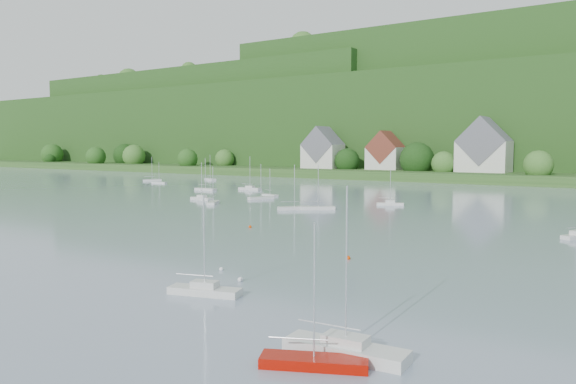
# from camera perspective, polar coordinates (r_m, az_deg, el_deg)

# --- Properties ---
(far_shore_strip) EXTENTS (600.00, 60.00, 3.00)m
(far_shore_strip) POSITION_cam_1_polar(r_m,az_deg,el_deg) (206.90, 18.64, 1.67)
(far_shore_strip) COLOR #254A1B
(far_shore_strip) RESTS_ON ground
(forested_ridge) EXTENTS (620.00, 181.22, 69.89)m
(forested_ridge) POSITION_cam_1_polar(r_m,az_deg,el_deg) (273.53, 22.72, 6.69)
(forested_ridge) COLOR #183D13
(forested_ridge) RESTS_ON ground
(village_building_0) EXTENTS (14.00, 10.40, 16.00)m
(village_building_0) POSITION_cam_1_polar(r_m,az_deg,el_deg) (216.34, 3.53, 4.14)
(village_building_0) COLOR beige
(village_building_0) RESTS_ON far_shore_strip
(village_building_1) EXTENTS (12.00, 9.36, 14.00)m
(village_building_1) POSITION_cam_1_polar(r_m,az_deg,el_deg) (206.57, 9.81, 3.85)
(village_building_1) COLOR beige
(village_building_1) RESTS_ON far_shore_strip
(village_building_2) EXTENTS (16.00, 11.44, 18.00)m
(village_building_2) POSITION_cam_1_polar(r_m,az_deg,el_deg) (193.78, 19.18, 4.07)
(village_building_2) COLOR beige
(village_building_2) RESTS_ON far_shore_strip
(near_sailboat_3) EXTENTS (5.84, 3.11, 7.60)m
(near_sailboat_3) POSITION_cam_1_polar(r_m,az_deg,el_deg) (43.81, -8.42, -9.70)
(near_sailboat_3) COLOR silver
(near_sailboat_3) RESTS_ON ground
(near_sailboat_4) EXTENTS (6.91, 2.38, 9.17)m
(near_sailboat_4) POSITION_cam_1_polar(r_m,az_deg,el_deg) (31.40, 5.84, -15.42)
(near_sailboat_4) COLOR silver
(near_sailboat_4) RESTS_ON ground
(near_sailboat_7) EXTENTS (5.64, 3.71, 7.43)m
(near_sailboat_7) POSITION_cam_1_polar(r_m,az_deg,el_deg) (29.97, 2.64, -16.68)
(near_sailboat_7) COLOR #970B01
(near_sailboat_7) RESTS_ON ground
(mooring_buoy_1) EXTENTS (0.38, 0.38, 0.38)m
(mooring_buoy_1) POSITION_cam_1_polar(r_m,az_deg,el_deg) (52.03, -6.77, -7.87)
(mooring_buoy_1) COLOR silver
(mooring_buoy_1) RESTS_ON ground
(mooring_buoy_2) EXTENTS (0.46, 0.46, 0.46)m
(mooring_buoy_2) POSITION_cam_1_polar(r_m,az_deg,el_deg) (56.99, 6.10, -6.77)
(mooring_buoy_2) COLOR #D73B00
(mooring_buoy_2) RESTS_ON ground
(mooring_buoy_3) EXTENTS (0.42, 0.42, 0.42)m
(mooring_buoy_3) POSITION_cam_1_polar(r_m,az_deg,el_deg) (78.54, -3.85, -3.62)
(mooring_buoy_3) COLOR #D73B00
(mooring_buoy_3) RESTS_ON ground
(mooring_buoy_4) EXTENTS (0.46, 0.46, 0.46)m
(mooring_buoy_4) POSITION_cam_1_polar(r_m,az_deg,el_deg) (47.84, -4.84, -8.97)
(mooring_buoy_4) COLOR silver
(mooring_buoy_4) RESTS_ON ground
(far_sailboat_cluster) EXTENTS (183.05, 69.36, 8.71)m
(far_sailboat_cluster) POSITION_cam_1_polar(r_m,az_deg,el_deg) (124.18, 7.73, -0.45)
(far_sailboat_cluster) COLOR silver
(far_sailboat_cluster) RESTS_ON ground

